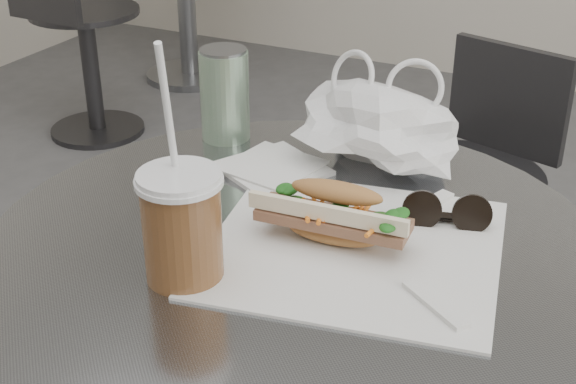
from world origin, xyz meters
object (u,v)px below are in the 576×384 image
at_px(iced_coffee, 182,224).
at_px(drink_can, 225,94).
at_px(chair_far, 466,218).
at_px(banh_mi, 334,214).
at_px(bg_chair, 80,50).
at_px(sunglasses, 446,214).

bearing_deg(iced_coffee, drink_can, 113.53).
relative_size(chair_far, banh_mi, 3.03).
distance_m(banh_mi, drink_can, 0.35).
height_order(bg_chair, iced_coffee, iced_coffee).
distance_m(bg_chair, sunglasses, 2.24).
distance_m(sunglasses, drink_can, 0.41).
bearing_deg(sunglasses, iced_coffee, -150.73).
bearing_deg(banh_mi, chair_far, 88.14).
relative_size(chair_far, bg_chair, 0.92).
height_order(chair_far, iced_coffee, iced_coffee).
relative_size(banh_mi, sunglasses, 2.11).
relative_size(chair_far, iced_coffee, 2.54).
xyz_separation_m(sunglasses, drink_can, (-0.39, 0.12, 0.05)).
bearing_deg(banh_mi, iced_coffee, -134.91).
bearing_deg(chair_far, drink_can, 86.81).
relative_size(bg_chair, drink_can, 5.35).
bearing_deg(drink_can, bg_chair, 137.74).
height_order(chair_far, bg_chair, bg_chair).
distance_m(chair_far, banh_mi, 1.00).
bearing_deg(sunglasses, chair_far, 84.14).
bearing_deg(chair_far, sunglasses, 116.80).
height_order(iced_coffee, drink_can, iced_coffee).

